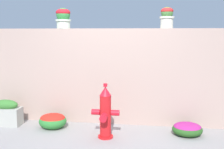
# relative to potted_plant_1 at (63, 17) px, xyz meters

# --- Properties ---
(ground_plane) EXTENTS (24.00, 24.00, 0.00)m
(ground_plane) POSITION_rel_potted_plant_1_xyz_m (0.94, -1.07, -1.96)
(ground_plane) COLOR gray
(stone_wall) EXTENTS (6.75, 0.29, 1.75)m
(stone_wall) POSITION_rel_potted_plant_1_xyz_m (0.94, 0.03, -1.09)
(stone_wall) COLOR tan
(stone_wall) RESTS_ON ground
(potted_plant_1) EXTENTS (0.29, 0.29, 0.37)m
(potted_plant_1) POSITION_rel_potted_plant_1_xyz_m (0.00, 0.00, 0.00)
(potted_plant_1) COLOR beige
(potted_plant_1) RESTS_ON stone_wall
(potted_plant_2) EXTENTS (0.26, 0.26, 0.37)m
(potted_plant_2) POSITION_rel_potted_plant_1_xyz_m (1.88, 0.00, -0.00)
(potted_plant_2) COLOR beige
(potted_plant_2) RESTS_ON stone_wall
(fire_hydrant) EXTENTS (0.45, 0.36, 0.89)m
(fire_hydrant) POSITION_rel_potted_plant_1_xyz_m (0.91, -0.79, -1.56)
(fire_hydrant) COLOR red
(fire_hydrant) RESTS_ON ground
(flower_bush_left) EXTENTS (0.49, 0.45, 0.21)m
(flower_bush_left) POSITION_rel_potted_plant_1_xyz_m (2.24, -0.49, -1.85)
(flower_bush_left) COLOR #28561E
(flower_bush_left) RESTS_ON ground
(flower_bush_right) EXTENTS (0.49, 0.44, 0.27)m
(flower_bush_right) POSITION_rel_potted_plant_1_xyz_m (-0.09, -0.47, -1.83)
(flower_bush_right) COLOR #2F7E33
(flower_bush_right) RESTS_ON ground
(planter_box) EXTENTS (0.55, 0.26, 0.48)m
(planter_box) POSITION_rel_potted_plant_1_xyz_m (-0.98, -0.45, -1.74)
(planter_box) COLOR #A9A89E
(planter_box) RESTS_ON ground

